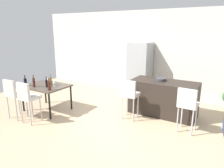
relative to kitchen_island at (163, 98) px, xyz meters
The scene contains 17 objects.
ground_plane 1.26m from the kitchen_island, 126.58° to the right, with size 10.00×10.00×0.00m, color tan.
back_wall 2.07m from the kitchen_island, 112.56° to the left, with size 10.00×0.12×2.90m, color beige.
kitchen_island is the anchor object (origin of this frame).
bar_chair_left 1.04m from the kitchen_island, 129.21° to the right, with size 0.43×0.43×1.05m.
bar_chair_middle 1.13m from the kitchen_island, 45.13° to the right, with size 0.42×0.42×1.05m.
dining_table 3.26m from the kitchen_island, 153.67° to the right, with size 1.19×0.93×0.74m.
dining_chair_near 3.92m from the kitchen_island, 144.49° to the right, with size 0.41×0.41×1.05m.
dining_chair_far 3.50m from the kitchen_island, 139.38° to the right, with size 0.41×0.41×1.05m.
wine_bottle_left 3.04m from the kitchen_island, 144.82° to the right, with size 0.08×0.08×0.32m.
wine_bottle_middle 3.83m from the kitchen_island, 152.37° to the right, with size 0.08×0.08×0.30m.
wine_bottle_far 3.54m from the kitchen_island, 150.60° to the right, with size 0.07×0.07×0.33m.
wine_bottle_inner 3.19m from the kitchen_island, 150.27° to the right, with size 0.06×0.06×0.30m.
wine_bottle_near 3.15m from the kitchen_island, 154.13° to the right, with size 0.07×0.07×0.30m.
wine_glass_right 3.03m from the kitchen_island, 152.57° to the right, with size 0.07×0.07×0.17m.
wine_glass_end 3.32m from the kitchen_island, 157.58° to the right, with size 0.07×0.07×0.17m.
refrigerator 1.83m from the kitchen_island, 135.53° to the left, with size 0.72×0.68×1.84m, color #939699.
fruit_bowl 0.51m from the kitchen_island, 164.01° to the left, with size 0.30×0.30×0.07m, color #333338.
Camera 1 is at (2.31, -4.42, 2.28)m, focal length 33.77 mm.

